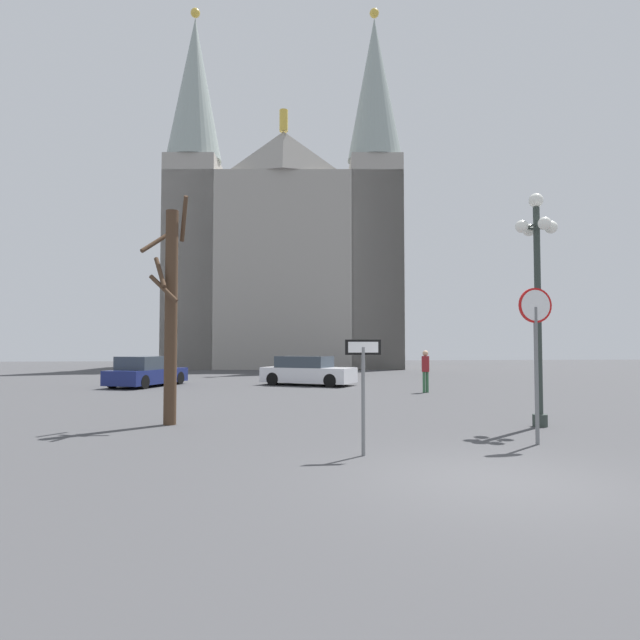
% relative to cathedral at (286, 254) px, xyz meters
% --- Properties ---
extents(ground_plane, '(120.00, 120.00, 0.00)m').
position_rel_cathedral_xyz_m(ground_plane, '(1.21, -40.25, -10.09)').
color(ground_plane, '#424244').
extents(cathedral, '(20.71, 13.21, 30.92)m').
position_rel_cathedral_xyz_m(cathedral, '(0.00, 0.00, 0.00)').
color(cathedral, gray).
rests_on(cathedral, ground).
extents(stop_sign, '(0.72, 0.08, 3.18)m').
position_rel_cathedral_xyz_m(stop_sign, '(3.33, -37.56, -7.90)').
color(stop_sign, slate).
rests_on(stop_sign, ground).
extents(one_way_arrow_sign, '(0.66, 0.07, 2.11)m').
position_rel_cathedral_xyz_m(one_way_arrow_sign, '(-0.38, -38.27, -8.71)').
color(one_way_arrow_sign, slate).
rests_on(one_way_arrow_sign, ground).
extents(street_lamp, '(1.09, 1.09, 5.81)m').
position_rel_cathedral_xyz_m(street_lamp, '(4.61, -35.29, -6.46)').
color(street_lamp, '#2D3833').
rests_on(street_lamp, ground).
extents(bare_tree, '(1.24, 1.34, 5.82)m').
position_rel_cathedral_xyz_m(bare_tree, '(-4.52, -33.95, -7.21)').
color(bare_tree, '#473323').
rests_on(bare_tree, ground).
extents(parked_car_near_navy, '(3.42, 4.85, 1.46)m').
position_rel_cathedral_xyz_m(parked_car_near_navy, '(-7.71, -20.97, -9.41)').
color(parked_car_near_navy, navy).
rests_on(parked_car_near_navy, ground).
extents(parked_car_far_white, '(4.85, 3.88, 1.44)m').
position_rel_cathedral_xyz_m(parked_car_far_white, '(0.09, -21.09, -9.41)').
color(parked_car_far_white, silver).
rests_on(parked_car_far_white, ground).
extents(pedestrian_walking, '(0.32, 0.32, 1.77)m').
position_rel_cathedral_xyz_m(pedestrian_walking, '(4.67, -25.80, -9.01)').
color(pedestrian_walking, '#33663F').
rests_on(pedestrian_walking, ground).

